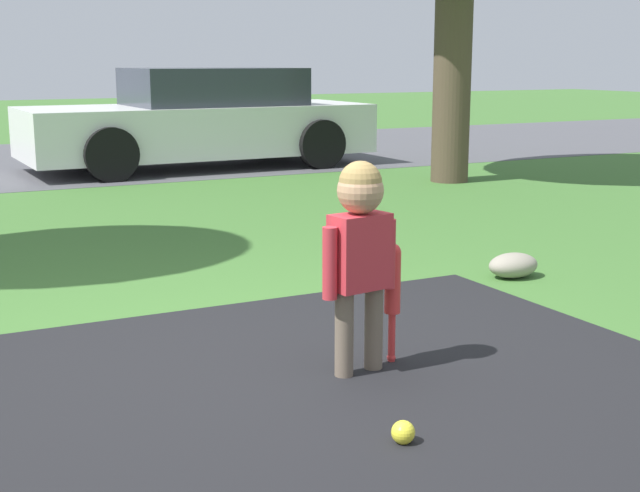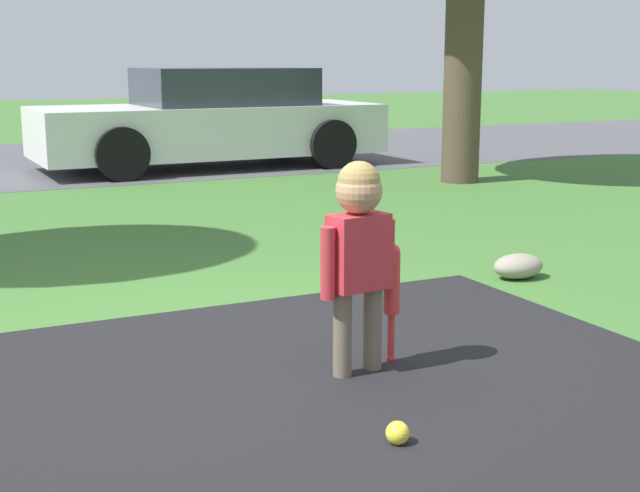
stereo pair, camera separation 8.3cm
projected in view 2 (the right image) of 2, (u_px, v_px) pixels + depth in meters
name	position (u px, v px, depth m)	size (l,w,h in m)	color
ground_plane	(214.00, 366.00, 4.28)	(60.00, 60.00, 0.00)	#3D6B2D
child	(358.00, 238.00, 4.06)	(0.40, 0.21, 1.00)	#6B5B4C
baseball_bat	(392.00, 287.00, 4.26)	(0.08, 0.08, 0.59)	red
sports_ball	(398.00, 433.00, 3.40)	(0.09, 0.09, 0.09)	yellow
parked_car	(212.00, 120.00, 12.05)	(4.61, 2.01, 1.33)	silver
edging_rock	(518.00, 266.00, 5.98)	(0.36, 0.25, 0.17)	gray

